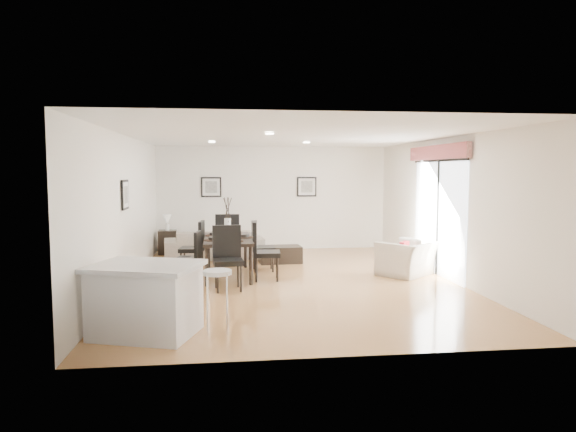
{
  "coord_description": "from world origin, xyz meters",
  "views": [
    {
      "loc": [
        -1.21,
        -9.43,
        2.06
      ],
      "look_at": [
        -0.03,
        0.4,
        1.19
      ],
      "focal_mm": 32.0,
      "sensor_mm": 36.0,
      "label": 1
    }
  ],
  "objects": [
    {
      "name": "dining_chair_head",
      "position": [
        -1.2,
        -0.52,
        0.62
      ],
      "size": [
        0.55,
        0.55,
        1.11
      ],
      "rotation": [
        0.0,
        0.0,
        0.1
      ],
      "color": "black",
      "rests_on": "ground"
    },
    {
      "name": "vase",
      "position": [
        -1.19,
        0.6,
        1.07
      ],
      "size": [
        0.97,
        1.52,
        0.8
      ],
      "color": "white",
      "rests_on": "dining_table"
    },
    {
      "name": "bar_stool",
      "position": [
        -1.34,
        -2.94,
        0.69
      ],
      "size": [
        0.37,
        0.37,
        0.8
      ],
      "color": "silver",
      "rests_on": "ground"
    },
    {
      "name": "framed_print_left_wall",
      "position": [
        -2.97,
        -0.2,
        1.65
      ],
      "size": [
        0.04,
        0.52,
        0.52
      ],
      "rotation": [
        0.0,
        0.0,
        1.57
      ],
      "color": "black",
      "rests_on": "wall_left"
    },
    {
      "name": "dining_chair_foot",
      "position": [
        -1.19,
        1.72,
        0.64
      ],
      "size": [
        0.52,
        0.52,
        1.14
      ],
      "rotation": [
        0.0,
        0.0,
        3.12
      ],
      "color": "black",
      "rests_on": "ground"
    },
    {
      "name": "side_table",
      "position": [
        -2.68,
        3.52,
        0.3
      ],
      "size": [
        0.47,
        0.47,
        0.59
      ],
      "primitive_type": "cube",
      "rotation": [
        0.0,
        0.0,
        0.05
      ],
      "color": "black",
      "rests_on": "ground"
    },
    {
      "name": "dining_chair_wfar",
      "position": [
        -1.83,
        1.05,
        0.59
      ],
      "size": [
        0.52,
        0.52,
        1.05
      ],
      "rotation": [
        0.0,
        0.0,
        -1.68
      ],
      "color": "black",
      "rests_on": "ground"
    },
    {
      "name": "ceiling",
      "position": [
        0.0,
        0.0,
        2.7
      ],
      "size": [
        6.0,
        8.0,
        0.02
      ],
      "primitive_type": "cube",
      "color": "white",
      "rests_on": "wall_back"
    },
    {
      "name": "cushion",
      "position": [
        2.24,
        0.18,
        0.54
      ],
      "size": [
        0.27,
        0.29,
        0.3
      ],
      "primitive_type": "cube",
      "rotation": [
        0.0,
        0.0,
        4.0
      ],
      "color": "maroon",
      "rests_on": "armchair"
    },
    {
      "name": "dining_chair_enear",
      "position": [
        -0.56,
        0.15,
        0.63
      ],
      "size": [
        0.54,
        0.54,
        1.12
      ],
      "rotation": [
        0.0,
        0.0,
        1.5
      ],
      "color": "black",
      "rests_on": "ground"
    },
    {
      "name": "armchair",
      "position": [
        2.34,
        0.27,
        0.34
      ],
      "size": [
        1.39,
        1.37,
        0.68
      ],
      "primitive_type": "imported",
      "rotation": [
        0.0,
        0.0,
        3.84
      ],
      "color": "beige",
      "rests_on": "ground"
    },
    {
      "name": "courtyard",
      "position": [
        6.16,
        0.87,
        0.92
      ],
      "size": [
        6.0,
        6.0,
        2.0
      ],
      "color": "gray",
      "rests_on": "ground"
    },
    {
      "name": "framed_print_back_left",
      "position": [
        -1.6,
        3.97,
        1.65
      ],
      "size": [
        0.52,
        0.04,
        0.52
      ],
      "color": "black",
      "rests_on": "wall_back"
    },
    {
      "name": "wall_back",
      "position": [
        0.0,
        4.0,
        1.35
      ],
      "size": [
        6.0,
        0.04,
        2.7
      ],
      "primitive_type": "cube",
      "color": "white",
      "rests_on": "ground"
    },
    {
      "name": "sliding_door",
      "position": [
        2.96,
        0.3,
        1.66
      ],
      "size": [
        0.12,
        2.7,
        2.57
      ],
      "color": "white",
      "rests_on": "wall_right"
    },
    {
      "name": "dining_chair_wnear",
      "position": [
        -1.84,
        0.13,
        0.53
      ],
      "size": [
        0.5,
        0.5,
        0.95
      ],
      "rotation": [
        0.0,
        0.0,
        -1.75
      ],
      "color": "black",
      "rests_on": "ground"
    },
    {
      "name": "kitchen_island",
      "position": [
        -2.23,
        -2.94,
        0.46
      ],
      "size": [
        1.54,
        1.34,
        0.9
      ],
      "rotation": [
        0.0,
        0.0,
        -0.31
      ],
      "color": "white",
      "rests_on": "ground"
    },
    {
      "name": "framed_print_back_right",
      "position": [
        0.9,
        3.97,
        1.65
      ],
      "size": [
        0.52,
        0.04,
        0.52
      ],
      "color": "black",
      "rests_on": "wall_back"
    },
    {
      "name": "ground",
      "position": [
        0.0,
        0.0,
        0.0
      ],
      "size": [
        8.0,
        8.0,
        0.0
      ],
      "primitive_type": "plane",
      "color": "tan",
      "rests_on": "ground"
    },
    {
      "name": "table_lamp",
      "position": [
        -2.68,
        3.52,
        0.85
      ],
      "size": [
        0.21,
        0.21,
        0.4
      ],
      "color": "white",
      "rests_on": "side_table"
    },
    {
      "name": "wall_left",
      "position": [
        -3.0,
        0.0,
        1.35
      ],
      "size": [
        0.04,
        8.0,
        2.7
      ],
      "primitive_type": "cube",
      "color": "white",
      "rests_on": "ground"
    },
    {
      "name": "wall_right",
      "position": [
        3.0,
        0.0,
        1.35
      ],
      "size": [
        0.04,
        8.0,
        2.7
      ],
      "primitive_type": "cube",
      "color": "white",
      "rests_on": "ground"
    },
    {
      "name": "dining_chair_efar",
      "position": [
        -0.55,
        1.06,
        0.58
      ],
      "size": [
        0.47,
        0.47,
        1.03
      ],
      "rotation": [
        0.0,
        0.0,
        1.58
      ],
      "color": "black",
      "rests_on": "ground"
    },
    {
      "name": "dining_table",
      "position": [
        -1.19,
        0.6,
        0.68
      ],
      "size": [
        0.95,
        1.84,
        0.76
      ],
      "rotation": [
        0.0,
        0.0,
        0.02
      ],
      "color": "black",
      "rests_on": "ground"
    },
    {
      "name": "wall_front",
      "position": [
        0.0,
        -4.0,
        1.35
      ],
      "size": [
        6.0,
        0.04,
        2.7
      ],
      "primitive_type": "cube",
      "color": "white",
      "rests_on": "ground"
    },
    {
      "name": "coffee_table",
      "position": [
        -0.02,
        1.96,
        0.19
      ],
      "size": [
        0.97,
        0.63,
        0.37
      ],
      "primitive_type": "cube",
      "rotation": [
        0.0,
        0.0,
        0.08
      ],
      "color": "black",
      "rests_on": "ground"
    },
    {
      "name": "sofa",
      "position": [
        -1.51,
        2.75,
        0.34
      ],
      "size": [
        2.39,
        1.15,
        0.67
      ],
      "primitive_type": "imported",
      "rotation": [
        0.0,
        0.0,
        3.25
      ],
      "color": "gray",
      "rests_on": "ground"
    },
    {
      "name": "courtyard_plant_b",
      "position": [
        5.73,
        1.44,
        0.33
      ],
      "size": [
        0.42,
        0.42,
        0.66
      ],
      "primitive_type": "imported",
      "rotation": [
        0.0,
        0.0,
        -0.15
      ],
      "color": "#365323",
      "rests_on": "ground"
    }
  ]
}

